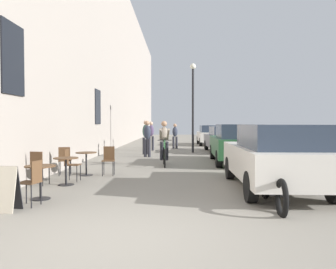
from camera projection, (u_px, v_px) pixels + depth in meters
name	position (u px, v px, depth m)	size (l,w,h in m)	color
ground_plane	(127.00, 238.00, 4.74)	(88.00, 88.00, 0.00)	gray
building_facade_left	(101.00, 44.00, 18.62)	(0.54, 68.00, 11.97)	gray
cafe_table_near	(40.00, 175.00, 7.19)	(0.64, 0.64, 0.72)	black
cafe_chair_near_toward_street	(32.00, 180.00, 6.59)	(0.44, 0.44, 0.89)	black
cafe_table_mid	(66.00, 165.00, 8.84)	(0.64, 0.64, 0.72)	black
cafe_chair_mid_toward_street	(39.00, 166.00, 8.78)	(0.43, 0.43, 0.89)	black
cafe_chair_mid_toward_wall	(70.00, 163.00, 9.44)	(0.39, 0.39, 0.89)	black
cafe_table_far	(86.00, 159.00, 10.49)	(0.64, 0.64, 0.72)	black
cafe_chair_far_toward_street	(65.00, 159.00, 10.43)	(0.46, 0.46, 0.89)	black
cafe_chair_far_toward_wall	(109.00, 159.00, 10.55)	(0.40, 0.40, 0.89)	black
sandwich_board_sign	(4.00, 189.00, 6.22)	(0.58, 0.42, 0.84)	black
cyclist_on_bicycle	(164.00, 144.00, 12.97)	(0.52, 1.76, 1.74)	black
pedestrian_near	(147.00, 137.00, 16.20)	(0.38, 0.30, 1.74)	#26262D
pedestrian_mid	(146.00, 135.00, 17.62)	(0.38, 0.30, 1.77)	#26262D
pedestrian_far	(151.00, 134.00, 20.18)	(0.34, 0.25, 1.72)	#26262D
pedestrian_furthest	(175.00, 135.00, 21.69)	(0.37, 0.29, 1.59)	#26262D
street_lamp	(193.00, 96.00, 18.63)	(0.32, 0.32, 4.90)	black
parked_car_nearest	(274.00, 156.00, 8.19)	(1.93, 4.48, 1.59)	beige
parked_car_second	(237.00, 143.00, 13.63)	(1.98, 4.49, 1.58)	#23512D
parked_car_third	(223.00, 139.00, 19.02)	(1.84, 4.13, 1.45)	#595960
parked_car_fourth	(210.00, 135.00, 25.27)	(1.75, 4.14, 1.47)	beige
parked_motorcycle	(273.00, 185.00, 6.63)	(0.62, 2.15, 0.92)	black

